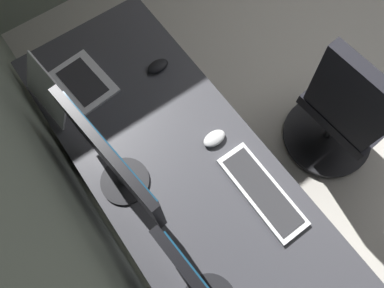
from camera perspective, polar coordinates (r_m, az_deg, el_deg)
wall_back at (r=0.89m, az=-22.53°, el=-12.40°), size 4.47×0.10×2.60m
desk at (r=1.52m, az=-1.53°, el=-5.09°), size 1.82×0.70×0.73m
drawer_pedestal at (r=1.93m, az=-8.29°, el=0.41°), size 0.40×0.51×0.69m
monitor_primary at (r=1.24m, az=-12.68°, el=-2.91°), size 0.52×0.20×0.42m
laptop_leftmost at (r=1.66m, az=-19.45°, el=8.95°), size 0.32×0.33×0.20m
keyboard_main at (r=1.44m, az=11.35°, el=-7.58°), size 0.42×0.14×0.02m
mouse_main at (r=1.66m, az=-5.59°, el=12.51°), size 0.06×0.10×0.03m
mouse_spare at (r=1.48m, az=3.66°, el=0.92°), size 0.06×0.10×0.03m
office_chair at (r=2.03m, az=23.71°, el=4.64°), size 0.56×0.57×0.97m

